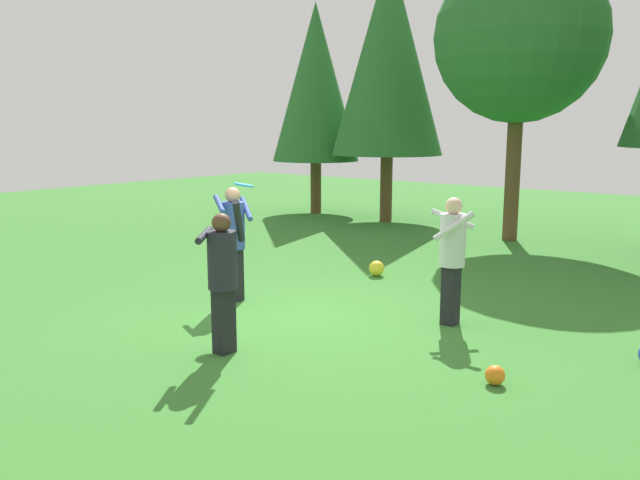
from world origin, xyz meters
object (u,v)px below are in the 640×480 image
Objects in this scene: tree_left at (389,55)px; frisbee at (244,185)px; person_thrower at (223,271)px; tree_far_left at (316,83)px; tree_center at (520,38)px; person_bystander at (452,250)px; ball_yellow at (377,268)px; ball_orange at (495,375)px; person_catcher at (233,234)px.

frisbee is at bearing -68.85° from tree_left.
person_thrower is at bearing -54.50° from frisbee.
tree_far_left reaches higher than person_thrower.
frisbee is 0.06× the size of tree_center.
ball_yellow is at bearing -66.77° from person_bystander.
person_thrower is 4.84× the size of frisbee.
ball_orange is at bearing -68.33° from tree_center.
frisbee is 3.57m from ball_yellow.
ball_orange is (3.76, -0.16, -1.73)m from frisbee.
ball_orange is 12.32m from tree_left.
ball_yellow is (-3.67, 3.30, 0.03)m from ball_orange.
person_bystander is at bearing -36.48° from ball_yellow.
ball_yellow is 6.63m from tree_center.
tree_center is (0.38, 4.96, 4.39)m from ball_yellow.
tree_far_left reaches higher than person_catcher.
frisbee is (-0.88, 1.24, 0.85)m from person_thrower.
tree_left is (-7.18, 9.01, 4.37)m from ball_orange.
person_catcher is at bearing -57.90° from tree_far_left.
person_bystander is at bearing -41.81° from tree_far_left.
ball_orange is (2.88, 1.08, -0.88)m from person_thrower.
ball_yellow is (0.09, 3.14, -1.70)m from frisbee.
frisbee is 9.85m from tree_left.
tree_center is at bearing 113.86° from person_catcher.
ball_orange is at bearing 99.97° from person_bystander.
frisbee reaches higher than person_catcher.
tree_far_left is (-9.80, 9.15, 3.74)m from ball_orange.
frisbee is at bearing -0.00° from person_thrower.
tree_center is (1.15, 7.68, 3.49)m from person_catcher.
person_thrower is 0.25× the size of tree_left.
person_catcher is at bearing 147.65° from frisbee.
person_catcher is 1.01× the size of person_bystander.
tree_far_left is (-6.93, 10.23, 2.86)m from person_thrower.
tree_center reaches higher than person_thrower.
person_catcher is 0.24× the size of tree_left.
ball_orange is 0.03× the size of tree_far_left.
ball_yellow is 7.98m from tree_left.
person_bystander reaches higher than ball_orange.
person_thrower is 11.51m from tree_left.
person_catcher is 9.51m from tree_left.
person_thrower is 0.30× the size of tree_far_left.
frisbee reaches higher than person_thrower.
person_thrower is at bearing -66.88° from tree_left.
person_catcher is 6.33× the size of ball_yellow.
person_catcher is 4.59× the size of frisbee.
ball_yellow is 0.04× the size of tree_center.
person_bystander is at bearing -51.80° from tree_left.
ball_yellow is 9.26m from tree_far_left.
ball_orange is 0.76× the size of ball_yellow.
frisbee is 1.82× the size of ball_orange.
person_bystander is 3.03m from ball_yellow.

